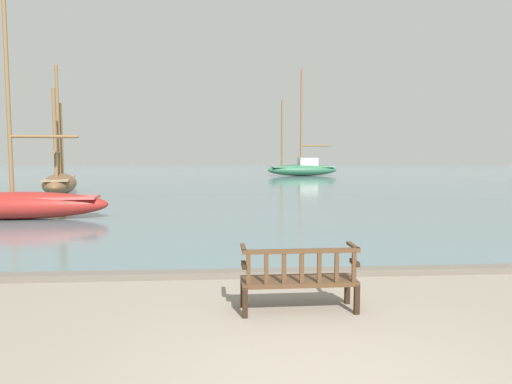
# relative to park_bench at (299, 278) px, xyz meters

# --- Properties ---
(harbor_water) EXTENTS (100.00, 80.00, 0.08)m
(harbor_water) POSITION_rel_park_bench_xyz_m (-0.12, 41.97, -0.43)
(harbor_water) COLOR slate
(harbor_water) RESTS_ON ground
(quay_edge_kerb) EXTENTS (40.00, 0.30, 0.12)m
(quay_edge_kerb) POSITION_rel_park_bench_xyz_m (-0.12, 1.82, -0.41)
(quay_edge_kerb) COLOR #675F54
(quay_edge_kerb) RESTS_ON ground
(park_bench) EXTENTS (1.61, 0.56, 0.92)m
(park_bench) POSITION_rel_park_bench_xyz_m (0.00, 0.00, 0.00)
(park_bench) COLOR black
(park_bench) RESTS_ON ground
(sailboat_outer_port) EXTENTS (2.99, 7.08, 6.67)m
(sailboat_outer_port) POSITION_rel_park_bench_xyz_m (-9.65, 18.28, 0.26)
(sailboat_outer_port) COLOR brown
(sailboat_outer_port) RESTS_ON harbor_water
(sailboat_distant_harbor) EXTENTS (6.80, 1.57, 8.21)m
(sailboat_distant_harbor) POSITION_rel_park_bench_xyz_m (-7.77, 9.01, 0.19)
(sailboat_distant_harbor) COLOR maroon
(sailboat_distant_harbor) RESTS_ON harbor_water
(sailboat_centre_channel) EXTENTS (7.02, 2.69, 10.01)m
(sailboat_centre_channel) POSITION_rel_park_bench_xyz_m (6.41, 37.09, 0.39)
(sailboat_centre_channel) COLOR #2D6647
(sailboat_centre_channel) RESTS_ON harbor_water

